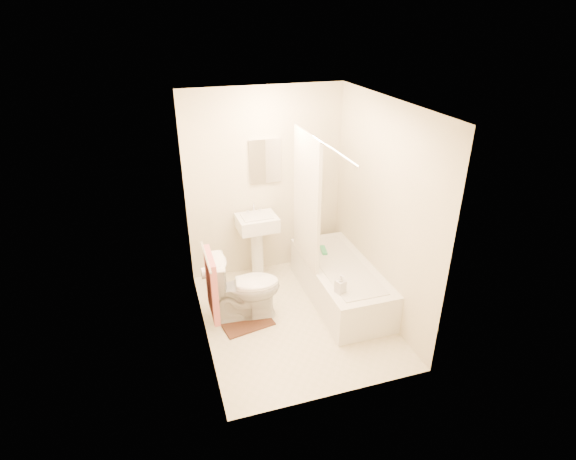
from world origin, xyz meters
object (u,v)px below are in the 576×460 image
object	(u,v)px
sink	(257,244)
bath_mat	(246,321)
toilet	(245,287)
bathtub	(340,282)
soap_bottle	(341,284)

from	to	relation	value
sink	bath_mat	bearing A→B (deg)	-114.80
toilet	bathtub	bearing A→B (deg)	-83.80
sink	bathtub	bearing A→B (deg)	-46.14
toilet	bathtub	distance (m)	1.17
bath_mat	soap_bottle	distance (m)	1.18
sink	bathtub	size ratio (longest dim) A/B	0.58
sink	bath_mat	size ratio (longest dim) A/B	1.72
toilet	bathtub	world-z (taller)	toilet
toilet	soap_bottle	size ratio (longest dim) A/B	3.74
sink	bath_mat	xyz separation A→B (m)	(-0.37, -0.90, -0.47)
toilet	sink	xyz separation A→B (m)	(0.34, 0.79, 0.09)
toilet	soap_bottle	distance (m)	1.07
toilet	bathtub	size ratio (longest dim) A/B	0.49
bath_mat	bathtub	bearing A→B (deg)	5.67
bath_mat	soap_bottle	size ratio (longest dim) A/B	2.60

